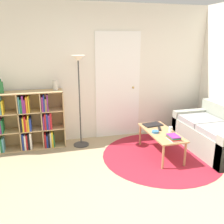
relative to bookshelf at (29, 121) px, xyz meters
The scene contains 14 objects.
ground_plane 2.73m from the bookshelf, 57.99° to the right, with size 14.00×14.00×0.00m, color tan.
wall_back 1.64m from the bookshelf, ahead, with size 7.39×0.11×2.60m.
rug 2.45m from the bookshelf, 23.39° to the right, with size 2.04×2.04×0.01m.
bookshelf is the anchor object (origin of this frame).
floor_lamp 1.21m from the bookshelf, ahead, with size 0.29×0.29×1.68m.
couch 3.39m from the bookshelf, 16.67° to the right, with size 0.82×1.52×0.77m.
coffee_table 2.38m from the bookshelf, 22.15° to the right, with size 0.46×1.05×0.42m.
laptop 2.26m from the bookshelf, 13.95° to the right, with size 0.36×0.26×0.02m.
bowl 2.27m from the bookshelf, 23.86° to the right, with size 0.12×0.12×0.04m.
book_stack_on_table 2.56m from the bookshelf, 29.69° to the right, with size 0.15×0.22×0.07m.
cup 2.53m from the bookshelf, 21.86° to the right, with size 0.07×0.07×0.09m.
remote 2.35m from the bookshelf, 19.29° to the right, with size 0.10×0.18×0.02m.
bottle_middle 0.76m from the bookshelf, behind, with size 0.08×0.08×0.24m.
vase_on_shelf 0.81m from the bookshelf, ahead, with size 0.10×0.10×0.18m.
Camera 1 is at (-1.08, -2.27, 1.96)m, focal length 40.00 mm.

